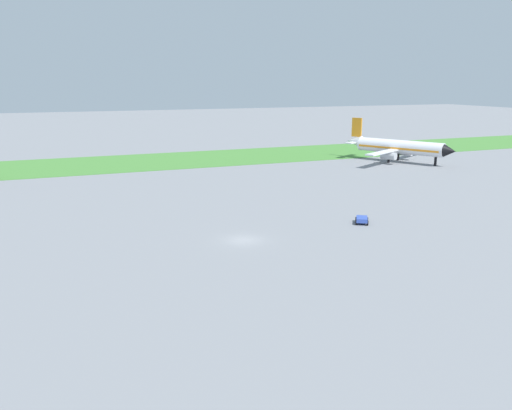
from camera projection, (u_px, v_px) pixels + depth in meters
ground_plane at (243, 240)px, 65.11m from camera, size 600.00×600.00×0.00m
grass_taxiway_strip at (143, 162)px, 127.72m from camera, size 360.00×28.00×0.08m
airplane_parked_jet_far at (398, 147)px, 127.13m from camera, size 26.42×26.36×10.20m
baggage_cart_near_gate at (362, 220)px, 72.65m from camera, size 2.75×2.95×0.90m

